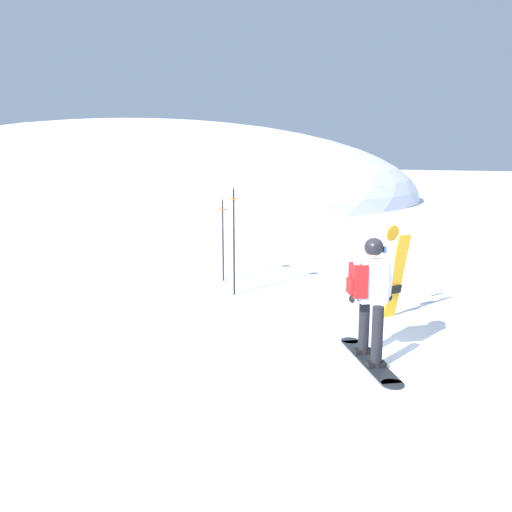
{
  "coord_description": "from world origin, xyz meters",
  "views": [
    {
      "loc": [
        -4.79,
        -5.01,
        2.68
      ],
      "look_at": [
        -0.01,
        2.83,
        1.0
      ],
      "focal_mm": 35.76,
      "sensor_mm": 36.0,
      "label": 1
    }
  ],
  "objects_px": {
    "snowboarder_main": "(370,296)",
    "piste_marker_far": "(234,234)",
    "piste_marker_near": "(223,234)",
    "spare_snowboard": "(396,272)"
  },
  "relations": [
    {
      "from": "spare_snowboard",
      "to": "piste_marker_far",
      "type": "height_order",
      "value": "piste_marker_far"
    },
    {
      "from": "spare_snowboard",
      "to": "piste_marker_far",
      "type": "bearing_deg",
      "value": 118.96
    },
    {
      "from": "spare_snowboard",
      "to": "piste_marker_far",
      "type": "distance_m",
      "value": 3.32
    },
    {
      "from": "piste_marker_near",
      "to": "piste_marker_far",
      "type": "bearing_deg",
      "value": -107.87
    },
    {
      "from": "snowboarder_main",
      "to": "piste_marker_far",
      "type": "relative_size",
      "value": 0.77
    },
    {
      "from": "piste_marker_far",
      "to": "piste_marker_near",
      "type": "bearing_deg",
      "value": 72.13
    },
    {
      "from": "snowboarder_main",
      "to": "piste_marker_far",
      "type": "height_order",
      "value": "piste_marker_far"
    },
    {
      "from": "snowboarder_main",
      "to": "spare_snowboard",
      "type": "xyz_separation_m",
      "value": [
        1.78,
        1.21,
        -0.09
      ]
    },
    {
      "from": "snowboarder_main",
      "to": "piste_marker_near",
      "type": "height_order",
      "value": "piste_marker_near"
    },
    {
      "from": "snowboarder_main",
      "to": "piste_marker_far",
      "type": "distance_m",
      "value": 4.11
    }
  ]
}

